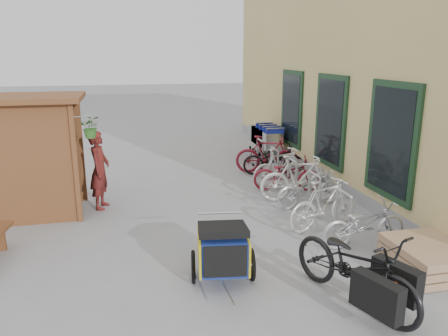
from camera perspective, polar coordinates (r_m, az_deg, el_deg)
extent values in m
plane|color=gray|center=(7.42, -1.16, -10.64)|extent=(80.00, 80.00, 0.00)
cube|color=#CCBA75|center=(13.58, 23.21, 15.00)|extent=(6.00, 13.00, 7.00)
cube|color=gray|center=(12.49, 10.72, 0.48)|extent=(0.18, 13.00, 0.30)
cube|color=#16331C|center=(8.70, 21.04, 3.31)|extent=(0.06, 1.50, 2.20)
cube|color=black|center=(8.69, 20.87, 3.30)|extent=(0.02, 1.25, 1.95)
cube|color=#16331C|center=(10.83, 13.72, 5.97)|extent=(0.06, 1.50, 2.20)
cube|color=black|center=(10.82, 13.58, 5.97)|extent=(0.02, 1.25, 1.95)
cube|color=#16331C|center=(13.09, 8.82, 7.68)|extent=(0.06, 1.50, 2.20)
cube|color=black|center=(13.08, 8.70, 7.68)|extent=(0.02, 1.25, 1.95)
cube|color=brown|center=(8.70, -18.82, 0.46)|extent=(0.09, 0.09, 2.30)
cube|color=brown|center=(9.96, -18.14, 2.27)|extent=(0.09, 0.09, 2.30)
cube|color=brown|center=(8.87, -24.58, 0.17)|extent=(1.80, 0.05, 2.30)
cube|color=brown|center=(10.06, -23.26, 1.91)|extent=(1.80, 0.05, 2.30)
cube|color=brown|center=(9.28, -24.65, 8.31)|extent=(2.15, 1.65, 0.10)
cube|color=brown|center=(9.56, -24.90, -0.44)|extent=(1.30, 1.15, 0.04)
cube|color=brown|center=(9.44, -25.29, 3.08)|extent=(1.30, 1.15, 0.04)
cylinder|color=#A5A8AD|center=(8.52, -18.11, 6.41)|extent=(0.36, 0.02, 0.02)
imported|color=#2D6122|center=(8.54, -17.00, 5.15)|extent=(0.38, 0.33, 0.42)
cylinder|color=#A5A8AD|center=(7.81, 16.09, -6.57)|extent=(0.05, 0.05, 0.84)
cylinder|color=#A5A8AD|center=(8.22, 14.41, -5.37)|extent=(0.05, 0.05, 0.84)
cylinder|color=#A5A8AD|center=(7.87, 15.43, -3.09)|extent=(0.05, 0.50, 0.05)
cylinder|color=#A5A8AD|center=(8.80, 12.34, -3.87)|extent=(0.05, 0.05, 0.84)
cylinder|color=#A5A8AD|center=(9.23, 11.03, -2.91)|extent=(0.05, 0.05, 0.84)
cylinder|color=#A5A8AD|center=(8.90, 11.81, -0.81)|extent=(0.05, 0.50, 0.05)
cylinder|color=#A5A8AD|center=(9.85, 9.39, -1.71)|extent=(0.05, 0.05, 0.84)
cylinder|color=#A5A8AD|center=(10.29, 8.35, -0.94)|extent=(0.05, 0.05, 0.84)
cylinder|color=#A5A8AD|center=(9.96, 8.95, 1.00)|extent=(0.05, 0.50, 0.05)
cylinder|color=#A5A8AD|center=(10.92, 7.02, 0.03)|extent=(0.05, 0.05, 0.84)
cylinder|color=#A5A8AD|center=(11.38, 6.17, 0.66)|extent=(0.05, 0.05, 0.84)
cylinder|color=#A5A8AD|center=(11.05, 6.65, 2.46)|extent=(0.05, 0.50, 0.05)
cylinder|color=#A5A8AD|center=(12.02, 5.08, 1.45)|extent=(0.05, 0.05, 0.84)
cylinder|color=#A5A8AD|center=(12.49, 4.37, 1.97)|extent=(0.05, 0.05, 0.84)
cylinder|color=#A5A8AD|center=(12.17, 4.76, 3.64)|extent=(0.05, 0.50, 0.05)
cube|color=tan|center=(7.45, 25.06, -11.45)|extent=(1.00, 1.20, 0.12)
cube|color=tan|center=(7.39, 25.18, -10.47)|extent=(1.00, 1.20, 0.12)
cube|color=tan|center=(7.33, 25.30, -9.48)|extent=(1.00, 1.20, 0.12)
cube|color=silver|center=(13.53, 6.05, 3.72)|extent=(0.55, 0.85, 0.52)
cube|color=#18249D|center=(13.07, 6.71, 4.86)|extent=(0.55, 0.04, 0.18)
cylinder|color=silver|center=(13.03, 6.76, 5.14)|extent=(0.58, 0.04, 0.04)
cylinder|color=black|center=(13.25, 5.58, 1.10)|extent=(0.04, 0.12, 0.12)
cube|color=silver|center=(13.85, 5.58, 3.99)|extent=(0.55, 0.85, 0.52)
cube|color=#18249D|center=(13.39, 6.20, 5.12)|extent=(0.55, 0.04, 0.18)
cylinder|color=silver|center=(13.35, 6.25, 5.39)|extent=(0.58, 0.04, 0.04)
cylinder|color=black|center=(13.57, 5.11, 1.44)|extent=(0.04, 0.12, 0.12)
cube|color=silver|center=(14.18, 5.13, 4.25)|extent=(0.55, 0.85, 0.52)
cube|color=#18249D|center=(13.72, 5.72, 5.36)|extent=(0.55, 0.04, 0.18)
cylinder|color=silver|center=(13.68, 5.77, 5.63)|extent=(0.58, 0.04, 0.04)
cylinder|color=black|center=(13.90, 4.67, 1.77)|extent=(0.04, 0.12, 0.12)
cube|color=silver|center=(14.51, 4.70, 4.50)|extent=(0.55, 0.85, 0.52)
cube|color=#18249D|center=(14.05, 5.27, 5.60)|extent=(0.55, 0.04, 0.18)
cylinder|color=silver|center=(14.01, 5.31, 5.86)|extent=(0.58, 0.04, 0.04)
cylinder|color=black|center=(14.22, 4.24, 2.08)|extent=(0.04, 0.12, 0.12)
cube|color=#1A3D94|center=(6.32, -0.17, -10.61)|extent=(0.74, 0.91, 0.48)
cube|color=gold|center=(6.31, -3.24, -10.70)|extent=(0.15, 0.82, 0.48)
cube|color=gold|center=(6.36, 2.88, -10.49)|extent=(0.15, 0.82, 0.48)
cube|color=black|center=(5.92, 0.18, -12.14)|extent=(0.58, 0.11, 0.44)
cube|color=black|center=(6.25, -0.21, -7.99)|extent=(0.79, 0.88, 0.24)
torus|color=black|center=(6.42, -4.03, -12.75)|extent=(0.12, 0.48, 0.48)
torus|color=black|center=(6.48, 3.66, -12.47)|extent=(0.12, 0.48, 0.48)
cylinder|color=#B7B7BC|center=(5.82, 0.42, -15.84)|extent=(0.13, 0.70, 0.03)
cylinder|color=#B7B7BC|center=(6.59, -0.49, -5.90)|extent=(0.66, 0.13, 0.03)
imported|color=black|center=(6.01, 16.68, -12.11)|extent=(1.36, 2.14, 1.06)
cube|color=black|center=(5.58, 19.32, -15.51)|extent=(0.39, 0.67, 0.45)
cube|color=black|center=(5.99, 21.57, -13.51)|extent=(0.39, 0.67, 0.45)
cube|color=#C34A12|center=(5.76, 20.54, -14.04)|extent=(0.17, 0.21, 0.12)
imported|color=maroon|center=(9.44, -15.94, -0.25)|extent=(0.53, 0.68, 1.65)
imported|color=#AFB0B4|center=(7.77, 17.84, -6.94)|extent=(1.55, 0.58, 0.80)
imported|color=silver|center=(8.30, 12.98, -4.63)|extent=(1.66, 0.88, 0.96)
imported|color=#AFB0B4|center=(9.44, 11.02, -2.62)|extent=(1.61, 0.80, 0.81)
imported|color=silver|center=(9.70, 9.80, -1.36)|extent=(1.79, 0.77, 1.04)
imported|color=maroon|center=(10.41, 8.22, -0.79)|extent=(1.67, 0.99, 0.83)
imported|color=silver|center=(10.78, 7.49, 0.14)|extent=(1.66, 0.81, 0.96)
imported|color=black|center=(11.75, 6.47, 1.13)|extent=(1.70, 0.89, 0.85)
imported|color=maroon|center=(11.86, 5.69, 1.73)|extent=(1.79, 1.03, 1.04)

